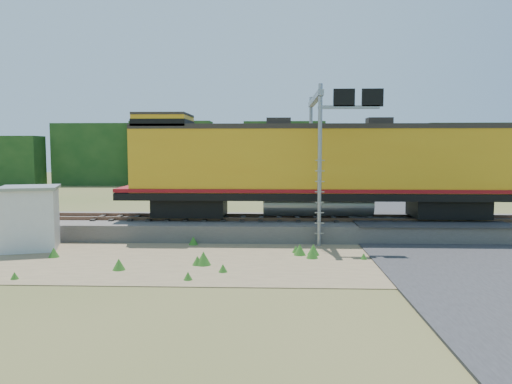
{
  "coord_description": "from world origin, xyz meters",
  "views": [
    {
      "loc": [
        -0.21,
        -18.46,
        4.28
      ],
      "look_at": [
        -1.04,
        3.0,
        2.4
      ],
      "focal_mm": 35.0,
      "sensor_mm": 36.0,
      "label": 1
    }
  ],
  "objects": [
    {
      "name": "ground",
      "position": [
        0.0,
        0.0,
        0.0
      ],
      "size": [
        140.0,
        140.0,
        0.0
      ],
      "primitive_type": "plane",
      "color": "#475123",
      "rests_on": "ground"
    },
    {
      "name": "ballast",
      "position": [
        0.0,
        6.0,
        0.4
      ],
      "size": [
        70.0,
        5.0,
        0.8
      ],
      "primitive_type": "cube",
      "color": "slate",
      "rests_on": "ground"
    },
    {
      "name": "rails",
      "position": [
        0.0,
        6.0,
        0.88
      ],
      "size": [
        70.0,
        1.54,
        0.16
      ],
      "color": "brown",
      "rests_on": "ballast"
    },
    {
      "name": "dirt_shoulder",
      "position": [
        -2.0,
        0.5,
        0.01
      ],
      "size": [
        26.0,
        8.0,
        0.03
      ],
      "primitive_type": "cube",
      "color": "#8C7754",
      "rests_on": "ground"
    },
    {
      "name": "road",
      "position": [
        7.0,
        0.74,
        0.09
      ],
      "size": [
        7.0,
        66.0,
        0.86
      ],
      "color": "#38383A",
      "rests_on": "ground"
    },
    {
      "name": "tree_line_north",
      "position": [
        0.0,
        38.0,
        3.07
      ],
      "size": [
        130.0,
        3.0,
        6.5
      ],
      "color": "#173C15",
      "rests_on": "ground"
    },
    {
      "name": "weed_clumps",
      "position": [
        -3.5,
        0.1,
        0.0
      ],
      "size": [
        15.0,
        6.2,
        0.56
      ],
      "primitive_type": null,
      "color": "#306D1F",
      "rests_on": "ground"
    },
    {
      "name": "locomotive",
      "position": [
        1.6,
        6.0,
        3.43
      ],
      "size": [
        19.42,
        2.96,
        5.01
      ],
      "color": "black",
      "rests_on": "rails"
    },
    {
      "name": "shed",
      "position": [
        -10.53,
        2.01,
        1.37
      ],
      "size": [
        2.87,
        2.87,
        2.7
      ],
      "rotation": [
        0.0,
        0.0,
        0.31
      ],
      "color": "silver",
      "rests_on": "ground"
    },
    {
      "name": "signal_gantry",
      "position": [
        2.07,
        5.34,
        5.28
      ],
      "size": [
        2.79,
        6.2,
        7.04
      ],
      "color": "gray",
      "rests_on": "ground"
    }
  ]
}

